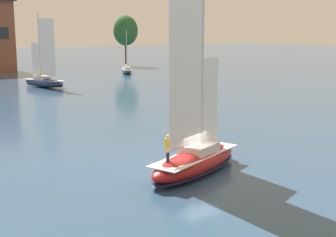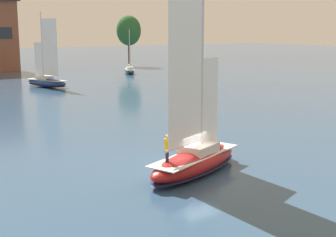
{
  "view_description": "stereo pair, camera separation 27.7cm",
  "coord_description": "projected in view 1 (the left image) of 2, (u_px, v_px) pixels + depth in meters",
  "views": [
    {
      "loc": [
        -17.55,
        -22.2,
        8.94
      ],
      "look_at": [
        0.0,
        3.0,
        3.03
      ],
      "focal_mm": 50.0,
      "sensor_mm": 36.0,
      "label": 1
    },
    {
      "loc": [
        -17.33,
        -22.36,
        8.94
      ],
      "look_at": [
        0.0,
        3.0,
        3.03
      ],
      "focal_mm": 50.0,
      "sensor_mm": 36.0,
      "label": 2
    }
  ],
  "objects": [
    {
      "name": "sailboat_moored_mid_channel",
      "position": [
        44.0,
        81.0,
        72.56
      ],
      "size": [
        5.11,
        8.65,
        11.5
      ],
      "color": "navy",
      "rests_on": "ground"
    },
    {
      "name": "tree_shore_center",
      "position": [
        126.0,
        31.0,
        112.58
      ],
      "size": [
        5.9,
        5.9,
        12.14
      ],
      "color": "brown",
      "rests_on": "ground"
    },
    {
      "name": "channel_buoy",
      "position": [
        204.0,
        107.0,
        48.91
      ],
      "size": [
        1.29,
        1.29,
        2.31
      ],
      "color": "yellow",
      "rests_on": "ground"
    },
    {
      "name": "sailboat_main",
      "position": [
        195.0,
        158.0,
        29.25
      ],
      "size": [
        9.06,
        5.33,
        12.03
      ],
      "color": "maroon",
      "rests_on": "ground"
    },
    {
      "name": "ground_plane",
      "position": [
        195.0,
        173.0,
        29.43
      ],
      "size": [
        400.0,
        400.0,
        0.0
      ],
      "primitive_type": "plane",
      "color": "#2D4C6B"
    },
    {
      "name": "sailboat_moored_far_slip",
      "position": [
        187.0,
        85.0,
        71.01
      ],
      "size": [
        6.5,
        4.78,
        8.89
      ],
      "color": "navy",
      "rests_on": "ground"
    },
    {
      "name": "sailboat_moored_near_marina",
      "position": [
        127.0,
        71.0,
        94.85
      ],
      "size": [
        4.25,
        6.59,
        8.83
      ],
      "color": "#194C47",
      "rests_on": "ground"
    }
  ]
}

